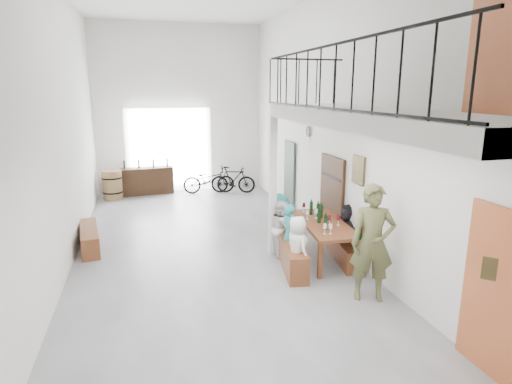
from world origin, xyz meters
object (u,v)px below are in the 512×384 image
object	(u,v)px
tasting_table	(324,226)
host_standing	(372,243)
side_bench	(89,238)
bench_inner	(289,250)
bicycle_near	(209,180)
serving_counter	(147,181)
oak_barrel	(112,185)

from	to	relation	value
tasting_table	host_standing	xyz separation A→B (m)	(0.07, -1.76, 0.27)
side_bench	host_standing	world-z (taller)	host_standing
bench_inner	bicycle_near	bearing A→B (deg)	105.75
side_bench	bicycle_near	world-z (taller)	bicycle_near
serving_counter	host_standing	bearing A→B (deg)	-73.28
side_bench	tasting_table	bearing A→B (deg)	-22.00
tasting_table	serving_counter	size ratio (longest dim) A/B	1.27
tasting_table	serving_counter	world-z (taller)	serving_counter
serving_counter	host_standing	xyz separation A→B (m)	(3.45, -8.48, 0.53)
serving_counter	host_standing	size ratio (longest dim) A/B	0.86
bench_inner	bicycle_near	size ratio (longest dim) A/B	1.33
side_bench	oak_barrel	world-z (taller)	oak_barrel
side_bench	bicycle_near	size ratio (longest dim) A/B	0.96
bench_inner	oak_barrel	distance (m)	7.32
tasting_table	serving_counter	distance (m)	7.54
serving_counter	oak_barrel	bearing A→B (deg)	-164.99
bench_inner	bicycle_near	distance (m)	6.33
host_standing	oak_barrel	bearing A→B (deg)	139.93
serving_counter	bicycle_near	bearing A→B (deg)	-16.70
serving_counter	side_bench	bearing A→B (deg)	-110.66
side_bench	oak_barrel	xyz separation A→B (m)	(0.24, 4.43, 0.23)
tasting_table	oak_barrel	distance (m)	7.74
bicycle_near	oak_barrel	bearing A→B (deg)	94.14
tasting_table	bench_inner	xyz separation A→B (m)	(-0.72, 0.03, -0.45)
tasting_table	side_bench	xyz separation A→B (m)	(-4.70, 1.90, -0.48)
tasting_table	bicycle_near	size ratio (longest dim) A/B	1.25
serving_counter	tasting_table	bearing A→B (deg)	-68.71
bench_inner	host_standing	world-z (taller)	host_standing
serving_counter	bicycle_near	world-z (taller)	bicycle_near
host_standing	bicycle_near	world-z (taller)	host_standing
host_standing	bicycle_near	distance (m)	8.23
tasting_table	host_standing	bearing A→B (deg)	-82.26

